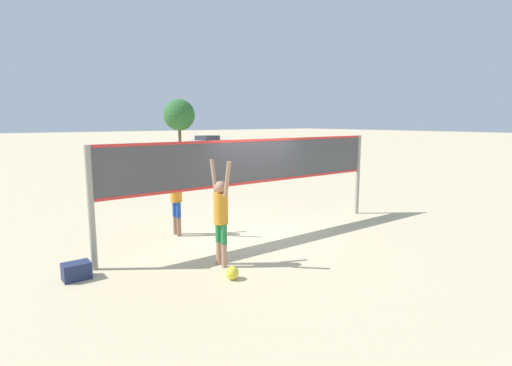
{
  "coord_description": "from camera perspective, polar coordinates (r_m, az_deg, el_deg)",
  "views": [
    {
      "loc": [
        -5.84,
        -7.7,
        2.83
      ],
      "look_at": [
        0.0,
        0.0,
        1.31
      ],
      "focal_mm": 28.0,
      "sensor_mm": 36.0,
      "label": 1
    }
  ],
  "objects": [
    {
      "name": "player_blocker",
      "position": [
        10.0,
        -11.35,
        -1.25
      ],
      "size": [
        0.28,
        0.7,
        2.09
      ],
      "rotation": [
        0.0,
        0.0,
        -1.57
      ],
      "color": "#8C664C",
      "rests_on": "ground_plane"
    },
    {
      "name": "volleyball_net",
      "position": [
        9.73,
        0.0,
        2.1
      ],
      "size": [
        7.9,
        0.12,
        2.39
      ],
      "color": "gray",
      "rests_on": "ground_plane"
    },
    {
      "name": "gear_bag",
      "position": [
        8.02,
        -24.26,
        -11.39
      ],
      "size": [
        0.47,
        0.32,
        0.31
      ],
      "color": "navy",
      "rests_on": "ground_plane"
    },
    {
      "name": "player_spiker",
      "position": [
        7.74,
        -5.04,
        -4.04
      ],
      "size": [
        0.28,
        0.7,
        2.09
      ],
      "rotation": [
        0.0,
        0.0,
        1.57
      ],
      "color": "tan",
      "rests_on": "ground_plane"
    },
    {
      "name": "ground_plane",
      "position": [
        10.07,
        0.0,
        -7.41
      ],
      "size": [
        200.0,
        200.0,
        0.0
      ],
      "primitive_type": "plane",
      "color": "beige"
    },
    {
      "name": "parked_car_near",
      "position": [
        40.54,
        -6.77,
        5.71
      ],
      "size": [
        4.5,
        2.62,
        1.36
      ],
      "rotation": [
        0.0,
        0.0,
        0.2
      ],
      "color": "#B7B7BC",
      "rests_on": "ground_plane"
    },
    {
      "name": "volleyball",
      "position": [
        7.36,
        -3.42,
        -12.71
      ],
      "size": [
        0.24,
        0.24,
        0.24
      ],
      "color": "yellow",
      "rests_on": "ground_plane"
    },
    {
      "name": "tree_left_cluster",
      "position": [
        47.15,
        -10.92,
        9.51
      ],
      "size": [
        3.58,
        3.58,
        5.28
      ],
      "color": "brown",
      "rests_on": "ground_plane"
    }
  ]
}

